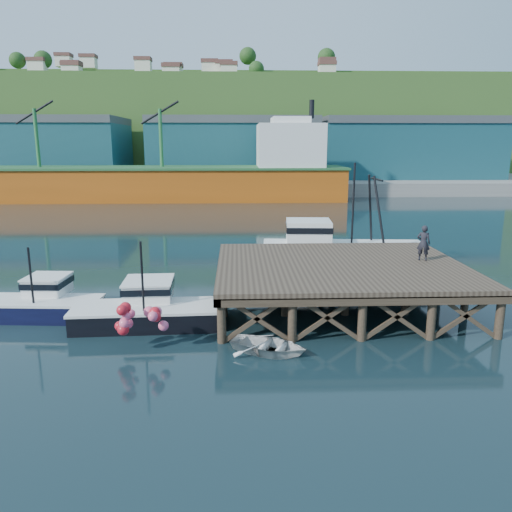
{
  "coord_description": "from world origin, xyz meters",
  "views": [
    {
      "loc": [
        0.44,
        -23.66,
        7.89
      ],
      "look_at": [
        1.45,
        2.0,
        2.06
      ],
      "focal_mm": 35.0,
      "sensor_mm": 36.0,
      "label": 1
    }
  ],
  "objects_px": {
    "boat_navy": "(42,302)",
    "trawler": "(341,250)",
    "dockworker": "(423,243)",
    "dinghy": "(269,345)",
    "boat_black": "(147,308)"
  },
  "relations": [
    {
      "from": "boat_navy",
      "to": "boat_black",
      "type": "distance_m",
      "value": 5.19
    },
    {
      "from": "dinghy",
      "to": "dockworker",
      "type": "height_order",
      "value": "dockworker"
    },
    {
      "from": "boat_navy",
      "to": "trawler",
      "type": "bearing_deg",
      "value": 30.57
    },
    {
      "from": "boat_navy",
      "to": "dockworker",
      "type": "xyz_separation_m",
      "value": [
        18.4,
        1.68,
        2.32
      ]
    },
    {
      "from": "boat_black",
      "to": "trawler",
      "type": "xyz_separation_m",
      "value": [
        10.48,
        8.93,
        0.67
      ]
    },
    {
      "from": "boat_black",
      "to": "dinghy",
      "type": "xyz_separation_m",
      "value": [
        5.2,
        -3.37,
        -0.41
      ]
    },
    {
      "from": "boat_navy",
      "to": "boat_black",
      "type": "height_order",
      "value": "boat_black"
    },
    {
      "from": "boat_navy",
      "to": "dinghy",
      "type": "bearing_deg",
      "value": -19.95
    },
    {
      "from": "dinghy",
      "to": "dockworker",
      "type": "relative_size",
      "value": 1.68
    },
    {
      "from": "boat_navy",
      "to": "dinghy",
      "type": "distance_m",
      "value": 11.23
    },
    {
      "from": "boat_black",
      "to": "dinghy",
      "type": "height_order",
      "value": "boat_black"
    },
    {
      "from": "trawler",
      "to": "dockworker",
      "type": "xyz_separation_m",
      "value": [
        2.88,
        -6.05,
        1.63
      ]
    },
    {
      "from": "trawler",
      "to": "dockworker",
      "type": "height_order",
      "value": "trawler"
    },
    {
      "from": "dinghy",
      "to": "dockworker",
      "type": "xyz_separation_m",
      "value": [
        8.15,
        6.25,
        2.71
      ]
    },
    {
      "from": "boat_navy",
      "to": "dockworker",
      "type": "height_order",
      "value": "dockworker"
    }
  ]
}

